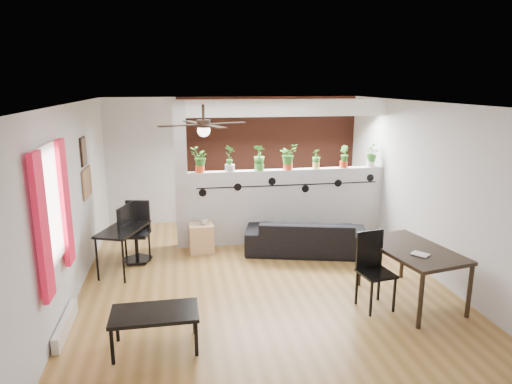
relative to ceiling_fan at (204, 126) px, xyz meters
The scene contains 28 objects.
room_shell 1.33m from the ceiling_fan, 20.56° to the left, with size 6.30×7.10×2.90m.
partition_wall 2.91m from the ceiling_fan, 48.37° to the left, with size 3.60×0.18×1.35m, color #BCBCC1.
ceiling_header 2.41m from the ceiling_fan, 48.37° to the left, with size 3.60×0.18×0.30m, color white.
pier_column 2.09m from the ceiling_fan, 99.77° to the left, with size 0.22×0.20×2.60m, color #BCBCC1.
brick_panel 3.78m from the ceiling_fan, 63.93° to the left, with size 3.90×0.05×2.60m, color #A3462F.
vine_decal 2.64m from the ceiling_fan, 46.80° to the left, with size 3.31×0.01×0.30m.
window_assembly 2.13m from the ceiling_fan, 152.87° to the right, with size 0.09×1.30×1.55m.
baseboard_heater 2.96m from the ceiling_fan, 152.65° to the right, with size 0.08×1.00×0.18m, color silver.
corkboard 2.38m from the ceiling_fan, 144.85° to the left, with size 0.03×0.60×0.45m, color #906645.
framed_art 2.19m from the ceiling_fan, 145.97° to the left, with size 0.03×0.34×0.44m.
ceiling_fan is the anchor object (origin of this frame).
potted_plant_0 1.94m from the ceiling_fan, 89.36° to the left, with size 0.29×0.27×0.44m.
potted_plant_1 2.01m from the ceiling_fan, 73.11° to the left, with size 0.31×0.32×0.47m.
potted_plant_2 2.22m from the ceiling_fan, 59.19° to the left, with size 0.30×0.28×0.46m.
potted_plant_3 2.51m from the ceiling_fan, 48.37° to the left, with size 0.31×0.29×0.46m.
potted_plant_4 2.89m from the ceiling_fan, 40.24° to the left, with size 0.22×0.21×0.36m.
potted_plant_5 3.29m from the ceiling_fan, 34.15° to the left, with size 0.20×0.24×0.41m.
potted_plant_6 3.73m from the ceiling_fan, 29.51° to the left, with size 0.18×0.22×0.41m.
sofa 2.93m from the ceiling_fan, 32.72° to the left, with size 1.96×0.77×0.57m, color black.
cube_shelf 2.53m from the ceiling_fan, 90.29° to the left, with size 0.41×0.36×0.50m, color tan.
cup 2.29m from the ceiling_fan, 88.33° to the left, with size 0.13×0.13×0.10m, color gray.
computer_desk 2.26m from the ceiling_fan, 145.05° to the left, with size 0.82×1.08×0.70m.
monitor 2.21m from the ceiling_fan, 140.62° to the left, with size 0.05×0.33×0.19m, color black.
office_chair 2.50m from the ceiling_fan, 130.45° to the left, with size 0.51×0.51×0.98m.
dining_table 3.24m from the ceiling_fan, 17.42° to the right, with size 1.07×1.50×0.75m.
book 3.21m from the ceiling_fan, 23.88° to the right, with size 0.15×0.21×0.02m, color gray.
folding_chair 2.85m from the ceiling_fan, 22.78° to the right, with size 0.47×0.47×1.01m.
coffee_table 2.49m from the ceiling_fan, 115.08° to the right, with size 0.95×0.54×0.44m.
Camera 1 is at (-1.15, -6.39, 2.87)m, focal length 32.00 mm.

